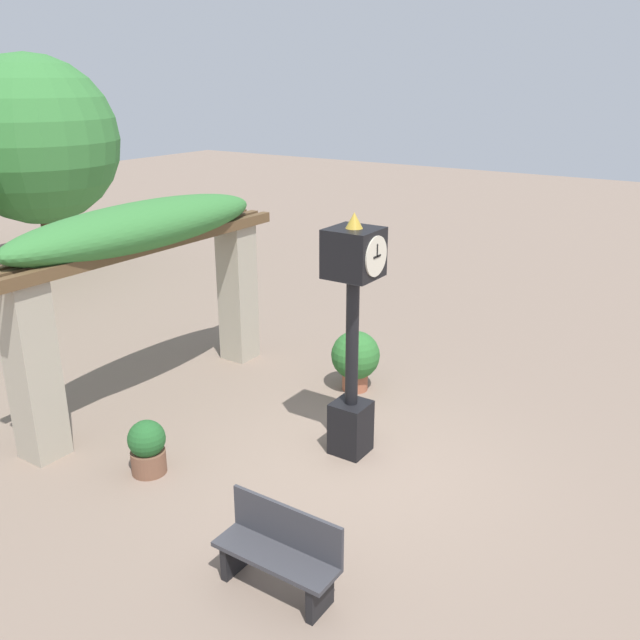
{
  "coord_description": "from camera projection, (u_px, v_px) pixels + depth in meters",
  "views": [
    {
      "loc": [
        -6.71,
        -3.92,
        4.84
      ],
      "look_at": [
        0.31,
        0.73,
        1.82
      ],
      "focal_mm": 38.0,
      "sensor_mm": 36.0,
      "label": 1
    }
  ],
  "objects": [
    {
      "name": "potted_plant_near_right",
      "position": [
        355.0,
        358.0,
        10.97
      ],
      "size": [
        0.79,
        0.79,
        1.0
      ],
      "color": "#9E563D",
      "rests_on": "ground"
    },
    {
      "name": "potted_plant_near_left",
      "position": [
        147.0,
        447.0,
        8.69
      ],
      "size": [
        0.49,
        0.49,
        0.73
      ],
      "color": "brown",
      "rests_on": "ground"
    },
    {
      "name": "pergola",
      "position": [
        145.0,
        253.0,
        10.03
      ],
      "size": [
        5.23,
        1.11,
        3.15
      ],
      "color": "#A89E89",
      "rests_on": "ground"
    },
    {
      "name": "park_bench",
      "position": [
        279.0,
        552.0,
        6.68
      ],
      "size": [
        0.42,
        1.31,
        0.89
      ],
      "rotation": [
        0.0,
        0.0,
        -1.57
      ],
      "color": "#38383D",
      "rests_on": "ground"
    },
    {
      "name": "ground_plane",
      "position": [
        353.0,
        466.0,
        8.94
      ],
      "size": [
        60.0,
        60.0,
        0.0
      ],
      "primitive_type": "plane",
      "color": "#7F6B5B"
    },
    {
      "name": "pedestal_clock",
      "position": [
        352.0,
        326.0,
        8.68
      ],
      "size": [
        0.62,
        0.66,
        3.3
      ],
      "color": "black",
      "rests_on": "ground"
    }
  ]
}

